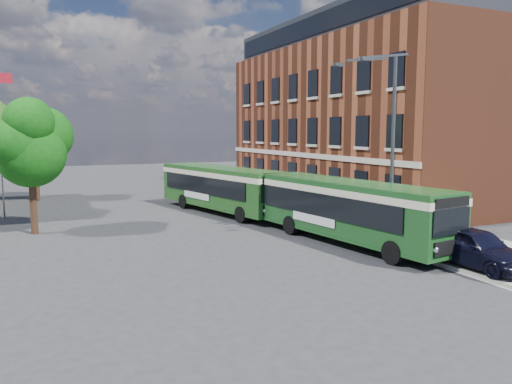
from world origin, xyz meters
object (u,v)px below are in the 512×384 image
street_lamp (387,144)px  parked_car (475,247)px  bus_front (347,206)px  bus_rear (221,185)px

street_lamp → parked_car: (-0.04, -5.54, -3.87)m
bus_front → bus_rear: bearing=102.3°
bus_rear → bus_front: bearing=-77.7°
street_lamp → bus_rear: bearing=110.0°
bus_front → bus_rear: same height
bus_front → parked_car: size_ratio=2.63×
street_lamp → bus_rear: 12.70m
bus_front → parked_car: bearing=-73.6°
bus_front → parked_car: 6.41m
parked_car → bus_front: bearing=104.3°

